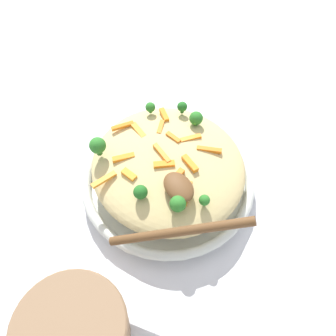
{
  "coord_description": "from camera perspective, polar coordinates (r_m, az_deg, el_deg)",
  "views": [
    {
      "loc": [
        -0.29,
        0.18,
        0.54
      ],
      "look_at": [
        0.0,
        0.0,
        0.06
      ],
      "focal_mm": 37.08,
      "sensor_mm": 36.0,
      "label": 1
    }
  ],
  "objects": [
    {
      "name": "ground_plane",
      "position": [
        0.63,
        -0.0,
        -2.96
      ],
      "size": [
        2.4,
        2.4,
        0.0
      ],
      "primitive_type": "plane",
      "color": "silver"
    },
    {
      "name": "serving_bowl",
      "position": [
        0.62,
        -0.0,
        -1.97
      ],
      "size": [
        0.3,
        0.3,
        0.04
      ],
      "color": "silver",
      "rests_on": "ground_plane"
    },
    {
      "name": "pasta_mound",
      "position": [
        0.58,
        -0.0,
        0.39
      ],
      "size": [
        0.27,
        0.25,
        0.06
      ],
      "primitive_type": "ellipsoid",
      "color": "#D1BA7A",
      "rests_on": "serving_bowl"
    },
    {
      "name": "carrot_piece_0",
      "position": [
        0.54,
        -6.19,
        -1.43
      ],
      "size": [
        0.03,
        0.02,
        0.01
      ],
      "primitive_type": "cube",
      "rotation": [
        0.0,
        0.0,
        0.32
      ],
      "color": "orange",
      "rests_on": "pasta_mound"
    },
    {
      "name": "carrot_piece_1",
      "position": [
        0.58,
        3.75,
        4.91
      ],
      "size": [
        0.02,
        0.04,
        0.01
      ],
      "primitive_type": "cube",
      "rotation": [
        0.0,
        0.0,
        4.48
      ],
      "color": "orange",
      "rests_on": "pasta_mound"
    },
    {
      "name": "carrot_piece_2",
      "position": [
        0.6,
        -4.89,
        6.19
      ],
      "size": [
        0.04,
        0.01,
        0.01
      ],
      "primitive_type": "cube",
      "rotation": [
        0.0,
        0.0,
        0.05
      ],
      "color": "orange",
      "rests_on": "pasta_mound"
    },
    {
      "name": "carrot_piece_3",
      "position": [
        0.55,
        -1.03,
        2.43
      ],
      "size": [
        0.04,
        0.01,
        0.01
      ],
      "primitive_type": "cube",
      "rotation": [
        0.0,
        0.0,
        3.17
      ],
      "color": "orange",
      "rests_on": "pasta_mound"
    },
    {
      "name": "carrot_piece_4",
      "position": [
        0.58,
        0.87,
        5.01
      ],
      "size": [
        0.03,
        0.01,
        0.01
      ],
      "primitive_type": "cube",
      "rotation": [
        0.0,
        0.0,
        0.26
      ],
      "color": "orange",
      "rests_on": "pasta_mound"
    },
    {
      "name": "carrot_piece_5",
      "position": [
        0.52,
        3.2,
        -4.2
      ],
      "size": [
        0.03,
        0.04,
        0.01
      ],
      "primitive_type": "cube",
      "rotation": [
        0.0,
        0.0,
        2.34
      ],
      "color": "orange",
      "rests_on": "pasta_mound"
    },
    {
      "name": "carrot_piece_6",
      "position": [
        0.6,
        -1.21,
        6.73
      ],
      "size": [
        0.03,
        0.03,
        0.01
      ],
      "primitive_type": "cube",
      "rotation": [
        0.0,
        0.0,
        2.39
      ],
      "color": "orange",
      "rests_on": "pasta_mound"
    },
    {
      "name": "carrot_piece_7",
      "position": [
        0.56,
        -7.33,
        1.72
      ],
      "size": [
        0.02,
        0.04,
        0.01
      ],
      "primitive_type": "cube",
      "rotation": [
        0.0,
        0.0,
        4.45
      ],
      "color": "orange",
      "rests_on": "pasta_mound"
    },
    {
      "name": "carrot_piece_8",
      "position": [
        0.54,
        -10.52,
        -1.88
      ],
      "size": [
        0.01,
        0.04,
        0.01
      ],
      "primitive_type": "cube",
      "rotation": [
        0.0,
        0.0,
        4.82
      ],
      "color": "orange",
      "rests_on": "pasta_mound"
    },
    {
      "name": "carrot_piece_9",
      "position": [
        0.61,
        -7.47,
        6.88
      ],
      "size": [
        0.01,
        0.04,
        0.01
      ],
      "primitive_type": "cube",
      "rotation": [
        0.0,
        0.0,
        1.4
      ],
      "color": "orange",
      "rests_on": "pasta_mound"
    },
    {
      "name": "carrot_piece_10",
      "position": [
        0.57,
        6.78,
        3.01
      ],
      "size": [
        0.03,
        0.04,
        0.01
      ],
      "primitive_type": "cube",
      "rotation": [
        0.0,
        0.0,
        4.0
      ],
      "color": "orange",
      "rests_on": "pasta_mound"
    },
    {
      "name": "carrot_piece_11",
      "position": [
        0.54,
        3.63,
        0.76
      ],
      "size": [
        0.03,
        0.01,
        0.01
      ],
      "primitive_type": "cube",
      "rotation": [
        0.0,
        0.0,
        3.18
      ],
      "color": "orange",
      "rests_on": "pasta_mound"
    },
    {
      "name": "carrot_piece_12",
      "position": [
        0.54,
        -0.64,
        0.62
      ],
      "size": [
        0.02,
        0.03,
        0.01
      ],
      "primitive_type": "cube",
      "rotation": [
        0.0,
        0.0,
        4.27
      ],
      "color": "orange",
      "rests_on": "pasta_mound"
    },
    {
      "name": "carrot_piece_13",
      "position": [
        0.62,
        -0.64,
        8.72
      ],
      "size": [
        0.03,
        0.01,
        0.01
      ],
      "primitive_type": "cube",
      "rotation": [
        0.0,
        0.0,
        6.07
      ],
      "color": "orange",
      "rests_on": "pasta_mound"
    },
    {
      "name": "carrot_piece_14",
      "position": [
        0.53,
        1.21,
        -1.66
      ],
      "size": [
        0.02,
        0.04,
        0.01
      ],
      "primitive_type": "cube",
      "rotation": [
        0.0,
        0.0,
        5.09
      ],
      "color": "orange",
      "rests_on": "pasta_mound"
    },
    {
      "name": "broccoli_floret_0",
      "position": [
        0.6,
        4.64,
        8.13
      ],
      "size": [
        0.02,
        0.02,
        0.03
      ],
      "color": "#296820",
      "rests_on": "pasta_mound"
    },
    {
      "name": "broccoli_floret_1",
      "position": [
        0.56,
        -11.49,
        3.6
      ],
      "size": [
        0.03,
        0.03,
        0.03
      ],
      "color": "#296820",
      "rests_on": "pasta_mound"
    },
    {
      "name": "broccoli_floret_2",
      "position": [
        0.51,
        5.92,
        -5.35
      ],
      "size": [
        0.02,
        0.02,
        0.02
      ],
      "color": "#296820",
      "rests_on": "pasta_mound"
    },
    {
      "name": "broccoli_floret_3",
      "position": [
        0.5,
        1.63,
        -5.92
      ],
      "size": [
        0.02,
        0.02,
        0.03
      ],
      "color": "#296820",
      "rests_on": "pasta_mound"
    },
    {
      "name": "broccoli_floret_4",
      "position": [
        0.62,
        -2.92,
        9.93
      ],
      "size": [
        0.02,
        0.02,
        0.02
      ],
      "color": "#296820",
      "rests_on": "pasta_mound"
    },
    {
      "name": "broccoli_floret_5",
      "position": [
        0.62,
        2.35,
        10.01
      ],
      "size": [
        0.02,
        0.02,
        0.02
      ],
      "color": "#205B1C",
      "rests_on": "pasta_mound"
    },
    {
      "name": "broccoli_floret_6",
      "position": [
        0.51,
        -4.55,
        -3.99
      ],
      "size": [
        0.02,
        0.02,
        0.03
      ],
      "color": "#205B1C",
      "rests_on": "pasta_mound"
    },
    {
      "name": "serving_spoon",
      "position": [
        0.48,
        1.73,
        -5.82
      ],
      "size": [
        0.16,
        0.16,
        0.09
      ],
      "color": "brown",
      "rests_on": "pasta_mound"
    },
    {
      "name": "companion_bowl",
      "position": [
        0.52,
        -15.4,
        -24.55
      ],
      "size": [
        0.15,
        0.15,
        0.07
      ],
      "color": "#8C6B4C",
      "rests_on": "ground_plane"
    }
  ]
}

